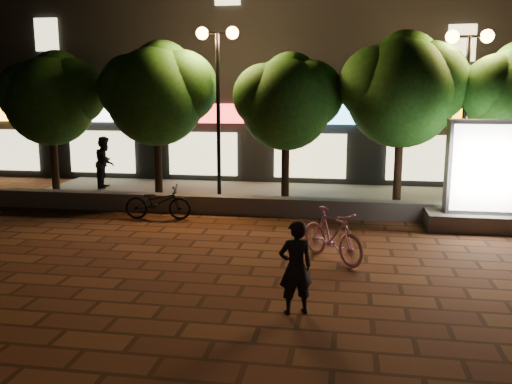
% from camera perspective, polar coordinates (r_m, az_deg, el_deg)
% --- Properties ---
extents(ground, '(80.00, 80.00, 0.00)m').
position_cam_1_polar(ground, '(11.67, -2.47, -6.73)').
color(ground, brown).
rests_on(ground, ground).
extents(retaining_wall, '(16.00, 0.45, 0.50)m').
position_cam_1_polar(retaining_wall, '(15.41, 0.59, -1.46)').
color(retaining_wall, slate).
rests_on(retaining_wall, ground).
extents(sidewalk, '(16.00, 5.00, 0.08)m').
position_cam_1_polar(sidewalk, '(17.88, 1.82, -0.47)').
color(sidewalk, slate).
rests_on(sidewalk, ground).
extents(building_block, '(28.00, 8.12, 11.30)m').
position_cam_1_polar(building_block, '(24.04, 4.01, 14.22)').
color(building_block, black).
rests_on(building_block, ground).
extents(tree_far_left, '(3.36, 2.80, 4.63)m').
position_cam_1_polar(tree_far_left, '(18.80, -20.37, 9.41)').
color(tree_far_left, black).
rests_on(tree_far_left, sidewalk).
extents(tree_left, '(3.60, 3.00, 4.89)m').
position_cam_1_polar(tree_left, '(17.34, -10.13, 10.35)').
color(tree_left, black).
rests_on(tree_left, sidewalk).
extents(tree_mid, '(3.24, 2.70, 4.50)m').
position_cam_1_polar(tree_mid, '(16.45, 3.33, 9.70)').
color(tree_mid, black).
rests_on(tree_mid, sidewalk).
extents(tree_right, '(3.72, 3.10, 5.07)m').
position_cam_1_polar(tree_right, '(16.43, 15.09, 10.57)').
color(tree_right, black).
rests_on(tree_right, sidewalk).
extents(street_lamp_left, '(1.26, 0.36, 5.18)m').
position_cam_1_polar(street_lamp_left, '(16.55, -3.99, 12.50)').
color(street_lamp_left, black).
rests_on(street_lamp_left, sidewalk).
extents(street_lamp_right, '(1.26, 0.36, 4.98)m').
position_cam_1_polar(street_lamp_right, '(16.41, 21.06, 11.39)').
color(street_lamp_right, black).
rests_on(street_lamp_right, sidewalk).
extents(ad_kiosk, '(2.55, 1.28, 2.75)m').
position_cam_1_polar(ad_kiosk, '(14.79, 22.27, 0.62)').
color(ad_kiosk, slate).
rests_on(ad_kiosk, ground).
extents(scooter_pink, '(1.59, 1.68, 1.08)m').
position_cam_1_polar(scooter_pink, '(11.37, 7.93, -4.45)').
color(scooter_pink, pink).
rests_on(scooter_pink, ground).
extents(rider, '(0.65, 0.55, 1.51)m').
position_cam_1_polar(rider, '(8.63, 4.13, -7.80)').
color(rider, black).
rests_on(rider, ground).
extents(scooter_parked, '(1.86, 0.79, 0.95)m').
position_cam_1_polar(scooter_parked, '(15.07, -10.13, -1.04)').
color(scooter_parked, black).
rests_on(scooter_parked, ground).
extents(pedestrian, '(0.81, 0.97, 1.80)m').
position_cam_1_polar(pedestrian, '(19.85, -15.38, 3.01)').
color(pedestrian, black).
rests_on(pedestrian, sidewalk).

